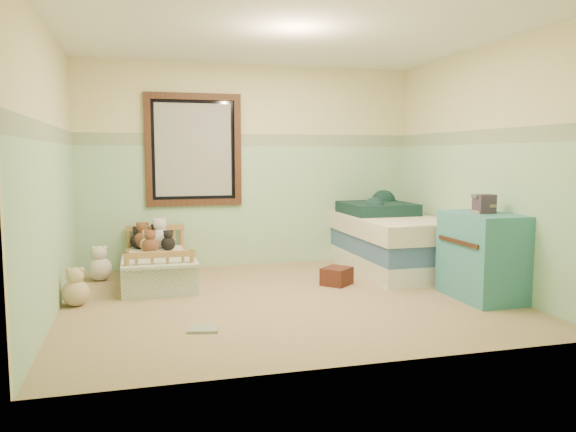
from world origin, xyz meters
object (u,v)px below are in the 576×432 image
object	(u,v)px
plush_floor_tan	(76,293)
twin_bed_frame	(390,262)
floor_book	(203,329)
red_pillow	(337,276)
plush_floor_cream	(100,269)
dresser	(482,256)
toddler_bed_frame	(158,274)

from	to	relation	value
plush_floor_tan	twin_bed_frame	bearing A→B (deg)	11.51
plush_floor_tan	floor_book	distance (m)	1.48
plush_floor_tan	red_pillow	bearing A→B (deg)	3.97
plush_floor_cream	dresser	size ratio (longest dim) A/B	0.32
plush_floor_tan	floor_book	world-z (taller)	plush_floor_tan
toddler_bed_frame	plush_floor_tan	xyz separation A→B (m)	(-0.77, -0.80, 0.03)
plush_floor_cream	red_pillow	distance (m)	2.62
plush_floor_cream	dresser	bearing A→B (deg)	-26.08
dresser	plush_floor_cream	bearing A→B (deg)	153.92
plush_floor_tan	dresser	xyz separation A→B (m)	(3.78, -0.72, 0.29)
toddler_bed_frame	dresser	size ratio (longest dim) A/B	1.64
plush_floor_cream	floor_book	xyz separation A→B (m)	(0.90, -2.09, -0.12)
red_pillow	floor_book	bearing A→B (deg)	-142.26
dresser	red_pillow	xyz separation A→B (m)	(-1.16, 0.91, -0.32)
toddler_bed_frame	plush_floor_cream	xyz separation A→B (m)	(-0.62, 0.25, 0.04)
plush_floor_cream	dresser	distance (m)	4.05
twin_bed_frame	toddler_bed_frame	bearing A→B (deg)	178.10
floor_book	dresser	bearing A→B (deg)	18.37
toddler_bed_frame	red_pillow	size ratio (longest dim) A/B	4.60
dresser	floor_book	world-z (taller)	dresser
plush_floor_tan	floor_book	xyz separation A→B (m)	(1.05, -1.03, -0.11)
plush_floor_tan	twin_bed_frame	world-z (taller)	plush_floor_tan
dresser	red_pillow	world-z (taller)	dresser
plush_floor_cream	toddler_bed_frame	bearing A→B (deg)	-21.90
toddler_bed_frame	red_pillow	bearing A→B (deg)	-18.56
plush_floor_cream	plush_floor_tan	distance (m)	1.06
plush_floor_tan	dresser	size ratio (longest dim) A/B	0.29
plush_floor_cream	red_pillow	xyz separation A→B (m)	(2.47, -0.87, -0.04)
plush_floor_tan	twin_bed_frame	distance (m)	3.57
twin_bed_frame	red_pillow	world-z (taller)	twin_bed_frame
toddler_bed_frame	twin_bed_frame	xyz separation A→B (m)	(2.73, -0.09, 0.02)
plush_floor_cream	floor_book	bearing A→B (deg)	-66.62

